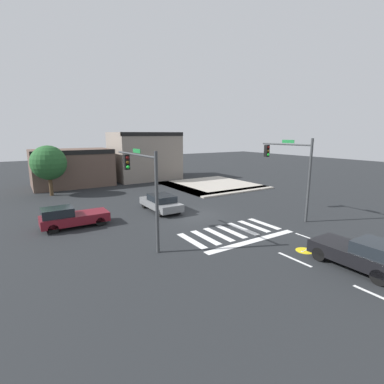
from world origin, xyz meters
The scene contains 12 objects.
ground_plane centered at (0.00, 0.00, 0.00)m, with size 120.00×120.00×0.00m, color #232628.
crosswalk_near centered at (0.00, -4.50, 0.00)m, with size 6.55×2.84×0.01m.
lane_markings centered at (1.16, -11.43, 0.00)m, with size 6.80×18.75×0.01m.
bike_detector_marking centered at (1.39, -9.08, 0.00)m, with size 0.96×0.96×0.01m.
curb_corner_northeast centered at (8.49, 9.42, 0.07)m, with size 10.00×10.60×0.15m.
storefront_row centered at (0.56, 19.22, 2.88)m, with size 18.51×6.95×6.48m.
traffic_signal_southeast centered at (5.96, -4.05, 4.08)m, with size 0.32×4.62×5.98m.
traffic_signal_southwest centered at (-5.48, -2.93, 3.84)m, with size 0.32×5.80×5.42m.
car_gray centered at (-1.59, 2.53, 0.71)m, with size 1.88×4.53×1.38m.
car_maroon centered at (-8.65, 2.00, 0.73)m, with size 4.36×1.76×1.47m.
car_black centered at (1.77, -11.83, 0.76)m, with size 1.91×4.10×1.52m.
roadside_tree centered at (-8.50, 14.00, 3.38)m, with size 3.48×3.48×5.14m.
Camera 1 is at (-11.63, -18.10, 6.27)m, focal length 26.62 mm.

